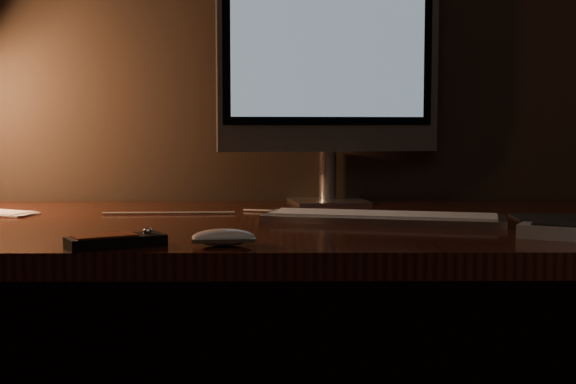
{
  "coord_description": "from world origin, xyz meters",
  "views": [
    {
      "loc": [
        0.01,
        0.38,
        0.93
      ],
      "look_at": [
        0.02,
        1.73,
        0.81
      ],
      "focal_mm": 50.0,
      "sensor_mm": 36.0,
      "label": 1
    }
  ],
  "objects_px": {
    "media_remote": "(116,241)",
    "mouse": "(224,240)",
    "desk": "(277,282)",
    "keyboard": "(383,217)",
    "monitor": "(329,64)"
  },
  "relations": [
    {
      "from": "keyboard",
      "to": "mouse",
      "type": "height_order",
      "value": "mouse"
    },
    {
      "from": "monitor",
      "to": "mouse",
      "type": "bearing_deg",
      "value": -117.04
    },
    {
      "from": "mouse",
      "to": "monitor",
      "type": "bearing_deg",
      "value": 67.91
    },
    {
      "from": "desk",
      "to": "mouse",
      "type": "height_order",
      "value": "mouse"
    },
    {
      "from": "monitor",
      "to": "keyboard",
      "type": "height_order",
      "value": "monitor"
    },
    {
      "from": "desk",
      "to": "keyboard",
      "type": "relative_size",
      "value": 3.66
    },
    {
      "from": "mouse",
      "to": "media_remote",
      "type": "height_order",
      "value": "media_remote"
    },
    {
      "from": "media_remote",
      "to": "mouse",
      "type": "bearing_deg",
      "value": -23.92
    },
    {
      "from": "keyboard",
      "to": "media_remote",
      "type": "xyz_separation_m",
      "value": [
        -0.43,
        -0.3,
        0.0
      ]
    },
    {
      "from": "monitor",
      "to": "keyboard",
      "type": "bearing_deg",
      "value": -87.35
    },
    {
      "from": "keyboard",
      "to": "mouse",
      "type": "distance_m",
      "value": 0.4
    },
    {
      "from": "mouse",
      "to": "media_remote",
      "type": "xyz_separation_m",
      "value": [
        -0.16,
        -0.01,
        0.0
      ]
    },
    {
      "from": "desk",
      "to": "keyboard",
      "type": "bearing_deg",
      "value": -24.91
    },
    {
      "from": "monitor",
      "to": "mouse",
      "type": "height_order",
      "value": "monitor"
    },
    {
      "from": "media_remote",
      "to": "keyboard",
      "type": "bearing_deg",
      "value": 6.3
    }
  ]
}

